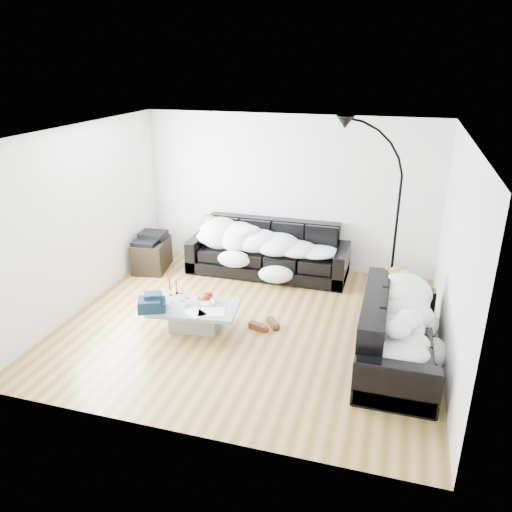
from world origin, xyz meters
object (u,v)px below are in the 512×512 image
(sleeper_back, at_px, (267,239))
(sofa_back, at_px, (268,249))
(candle_left, at_px, (170,286))
(av_cabinet, at_px, (152,255))
(shoes, at_px, (265,325))
(sleeper_right, at_px, (401,314))
(candle_right, at_px, (176,287))
(fruit_bowl, at_px, (206,298))
(wine_glass_b, at_px, (172,297))
(sofa_right, at_px, (399,330))
(stereo, at_px, (150,237))
(coffee_table, at_px, (195,317))
(wine_glass_c, at_px, (188,300))
(floor_lamp, at_px, (396,228))
(wine_glass_a, at_px, (181,295))

(sleeper_back, bearing_deg, sofa_back, 90.00)
(candle_left, height_order, av_cabinet, candle_left)
(sofa_back, relative_size, shoes, 6.16)
(sleeper_right, xyz_separation_m, av_cabinet, (-4.16, 1.73, -0.38))
(sleeper_right, distance_m, candle_right, 3.05)
(fruit_bowl, distance_m, wine_glass_b, 0.46)
(sofa_right, xyz_separation_m, wine_glass_b, (-2.97, 0.03, 0.01))
(stereo, bearing_deg, coffee_table, -51.78)
(candle_right, height_order, stereo, stereo)
(candle_left, bearing_deg, av_cabinet, 125.78)
(sofa_back, bearing_deg, candle_right, -115.08)
(coffee_table, bearing_deg, sofa_right, -0.56)
(sofa_back, bearing_deg, shoes, -76.11)
(sofa_back, relative_size, sleeper_right, 1.50)
(wine_glass_c, bearing_deg, sofa_right, -0.09)
(coffee_table, bearing_deg, sleeper_right, -0.56)
(fruit_bowl, bearing_deg, wine_glass_c, -137.55)
(sofa_back, height_order, stereo, sofa_back)
(sofa_back, bearing_deg, candle_left, -116.88)
(coffee_table, relative_size, stereo, 2.62)
(sleeper_back, height_order, fruit_bowl, sleeper_back)
(coffee_table, distance_m, floor_lamp, 3.10)
(fruit_bowl, relative_size, wine_glass_b, 1.28)
(wine_glass_c, distance_m, shoes, 1.10)
(coffee_table, bearing_deg, wine_glass_b, 179.19)
(sleeper_back, distance_m, wine_glass_a, 2.06)
(sofa_back, xyz_separation_m, wine_glass_c, (-0.54, -2.10, -0.00))
(wine_glass_a, bearing_deg, candle_left, 148.55)
(wine_glass_a, relative_size, floor_lamp, 0.07)
(sleeper_right, distance_m, floor_lamp, 1.66)
(wine_glass_a, bearing_deg, wine_glass_b, -135.72)
(av_cabinet, distance_m, floor_lamp, 4.11)
(coffee_table, height_order, fruit_bowl, fruit_bowl)
(sofa_right, height_order, wine_glass_b, sofa_right)
(wine_glass_b, height_order, floor_lamp, floor_lamp)
(sofa_right, relative_size, stereo, 4.71)
(sofa_back, distance_m, wine_glass_b, 2.22)
(wine_glass_a, xyz_separation_m, floor_lamp, (2.71, 1.43, 0.76))
(fruit_bowl, height_order, wine_glass_b, wine_glass_b)
(sofa_back, bearing_deg, fruit_bowl, -100.40)
(sofa_back, relative_size, coffee_table, 2.31)
(candle_left, bearing_deg, shoes, 1.12)
(shoes, bearing_deg, candle_right, -150.73)
(fruit_bowl, xyz_separation_m, wine_glass_b, (-0.43, -0.15, 0.02))
(fruit_bowl, bearing_deg, shoes, 8.73)
(sofa_right, bearing_deg, sleeper_back, 46.74)
(wine_glass_b, distance_m, shoes, 1.32)
(coffee_table, xyz_separation_m, floor_lamp, (2.49, 1.53, 1.02))
(candle_left, bearing_deg, floor_lamp, 23.49)
(wine_glass_a, distance_m, stereo, 2.06)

